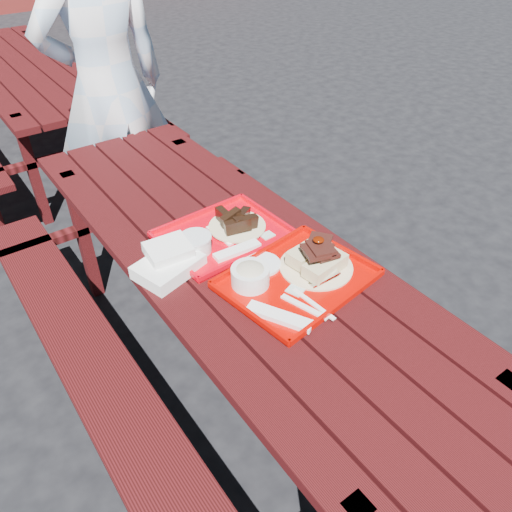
# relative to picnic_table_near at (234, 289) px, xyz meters

# --- Properties ---
(ground) EXTENTS (60.00, 60.00, 0.00)m
(ground) POSITION_rel_picnic_table_near_xyz_m (0.00, 0.00, -0.56)
(ground) COLOR black
(ground) RESTS_ON ground
(picnic_table_near) EXTENTS (1.41, 2.40, 0.75)m
(picnic_table_near) POSITION_rel_picnic_table_near_xyz_m (0.00, 0.00, 0.00)
(picnic_table_near) COLOR #3F0C0E
(picnic_table_near) RESTS_ON ground
(picnic_table_far) EXTENTS (1.41, 2.40, 0.75)m
(picnic_table_far) POSITION_rel_picnic_table_near_xyz_m (0.00, 2.80, 0.00)
(picnic_table_far) COLOR #3F0C0E
(picnic_table_far) RESTS_ON ground
(near_tray) EXTENTS (0.54, 0.45, 0.16)m
(near_tray) POSITION_rel_picnic_table_near_xyz_m (0.08, -0.26, 0.23)
(near_tray) COLOR #B50600
(near_tray) RESTS_ON picnic_table_near
(far_tray) EXTENTS (0.48, 0.38, 0.08)m
(far_tray) POSITION_rel_picnic_table_near_xyz_m (0.01, 0.09, 0.21)
(far_tray) COLOR red
(far_tray) RESTS_ON picnic_table_near
(white_cloth) EXTENTS (0.26, 0.22, 0.09)m
(white_cloth) POSITION_rel_picnic_table_near_xyz_m (-0.25, 0.04, 0.23)
(white_cloth) COLOR white
(white_cloth) RESTS_ON picnic_table_near
(person) EXTENTS (0.70, 0.47, 1.91)m
(person) POSITION_rel_picnic_table_near_xyz_m (0.12, 1.39, 0.40)
(person) COLOR #AFCAE7
(person) RESTS_ON ground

